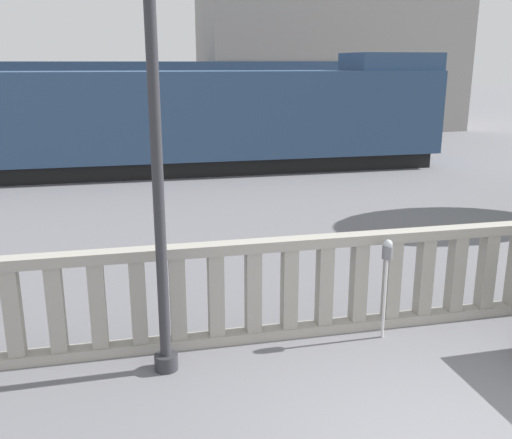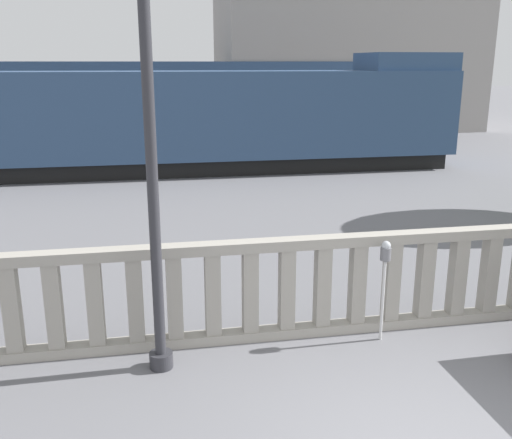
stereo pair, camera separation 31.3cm
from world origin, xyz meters
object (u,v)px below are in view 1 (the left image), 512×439
(parking_meter, at_px, (387,262))
(train_near, at_px, (105,122))
(train_far, at_px, (160,98))
(lamppost, at_px, (153,69))

(parking_meter, height_order, train_near, train_near)
(train_near, distance_m, train_far, 10.34)
(lamppost, xyz_separation_m, train_near, (-0.97, 13.07, -1.81))
(lamppost, xyz_separation_m, parking_meter, (2.97, 0.20, -2.50))
(parking_meter, relative_size, train_far, 0.06)
(lamppost, distance_m, train_near, 13.23)
(lamppost, relative_size, train_far, 0.29)
(lamppost, bearing_deg, parking_meter, 3.79)
(parking_meter, relative_size, train_near, 0.06)
(parking_meter, bearing_deg, train_far, 93.73)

